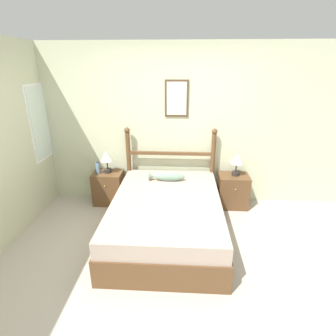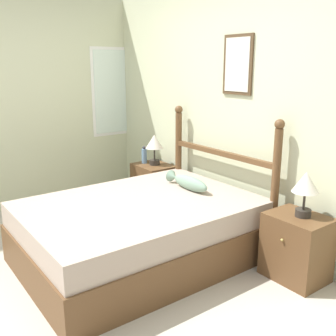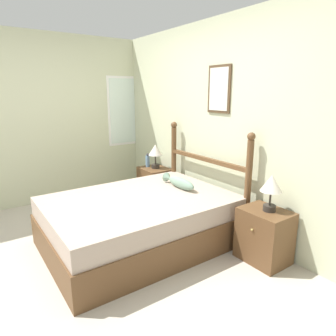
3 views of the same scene
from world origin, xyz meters
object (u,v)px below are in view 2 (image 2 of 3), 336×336
(nightstand_left, at_px, (154,186))
(fish_pillow, at_px, (188,182))
(table_lamp_left, at_px, (154,144))
(bottle, at_px, (144,155))
(bed, at_px, (140,231))
(nightstand_right, at_px, (297,247))
(table_lamp_right, at_px, (306,186))

(nightstand_left, relative_size, fish_pillow, 1.00)
(nightstand_left, relative_size, table_lamp_left, 1.48)
(bottle, distance_m, fish_pillow, 1.17)
(fish_pillow, bearing_deg, bed, -86.71)
(bottle, xyz_separation_m, fish_pillow, (1.14, -0.24, -0.02))
(nightstand_right, distance_m, table_lamp_left, 2.14)
(table_lamp_left, bearing_deg, bed, -40.31)
(nightstand_right, height_order, fish_pillow, fish_pillow)
(nightstand_left, distance_m, nightstand_right, 2.08)
(table_lamp_right, bearing_deg, table_lamp_left, -179.94)
(bed, height_order, nightstand_left, bed)
(table_lamp_left, bearing_deg, bottle, -159.25)
(bottle, bearing_deg, nightstand_right, 1.09)
(nightstand_right, relative_size, table_lamp_left, 1.48)
(table_lamp_left, distance_m, table_lamp_right, 2.09)
(bed, bearing_deg, nightstand_left, 140.33)
(table_lamp_right, xyz_separation_m, fish_pillow, (-1.09, -0.30, -0.18))
(table_lamp_left, distance_m, fish_pillow, 1.06)
(bed, xyz_separation_m, table_lamp_right, (1.06, 0.88, 0.53))
(table_lamp_left, bearing_deg, nightstand_right, -0.34)
(bed, xyz_separation_m, nightstand_left, (-1.04, 0.86, -0.00))
(bottle, relative_size, fish_pillow, 0.39)
(nightstand_left, xyz_separation_m, fish_pillow, (1.01, -0.28, 0.35))
(nightstand_left, height_order, fish_pillow, fish_pillow)
(table_lamp_right, bearing_deg, bottle, -178.55)
(table_lamp_left, bearing_deg, nightstand_left, -126.31)
(bed, bearing_deg, table_lamp_left, 139.69)
(nightstand_right, bearing_deg, fish_pillow, -165.16)
(table_lamp_left, bearing_deg, table_lamp_right, 0.06)
(bottle, bearing_deg, table_lamp_right, 1.45)
(bottle, bearing_deg, nightstand_left, 17.37)
(bed, relative_size, table_lamp_left, 5.48)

